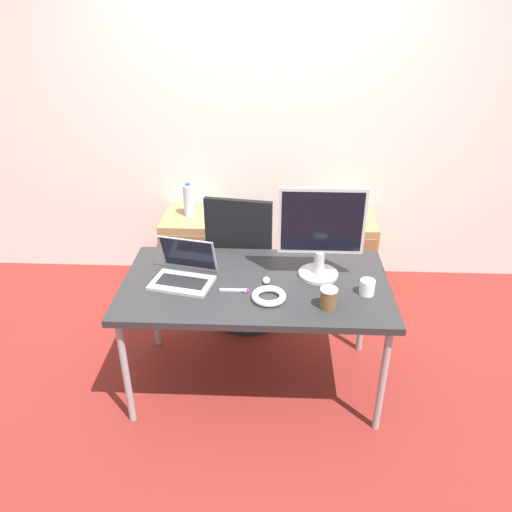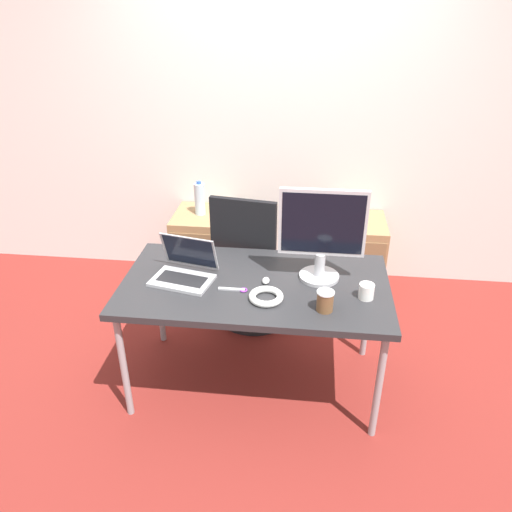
# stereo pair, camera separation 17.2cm
# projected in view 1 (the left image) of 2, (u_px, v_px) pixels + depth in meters

# --- Properties ---
(ground_plane) EXTENTS (14.00, 14.00, 0.00)m
(ground_plane) POSITION_uv_depth(u_px,v_px,m) (256.00, 381.00, 3.20)
(ground_plane) COLOR maroon
(wall_back) EXTENTS (10.00, 0.05, 2.60)m
(wall_back) POSITION_uv_depth(u_px,v_px,m) (264.00, 122.00, 3.88)
(wall_back) COLOR silver
(wall_back) RESTS_ON ground_plane
(desk) EXTENTS (1.53, 0.83, 0.74)m
(desk) POSITION_uv_depth(u_px,v_px,m) (256.00, 290.00, 2.88)
(desk) COLOR #28282B
(desk) RESTS_ON ground_plane
(office_chair) EXTENTS (0.56, 0.59, 1.05)m
(office_chair) POSITION_uv_depth(u_px,v_px,m) (245.00, 276.00, 3.61)
(office_chair) COLOR #232326
(office_chair) RESTS_ON ground_plane
(cabinet_left) EXTENTS (0.43, 0.49, 0.62)m
(cabinet_left) POSITION_uv_depth(u_px,v_px,m) (192.00, 250.00, 4.13)
(cabinet_left) COLOR #99754C
(cabinet_left) RESTS_ON ground_plane
(cabinet_right) EXTENTS (0.43, 0.49, 0.62)m
(cabinet_right) POSITION_uv_depth(u_px,v_px,m) (345.00, 253.00, 4.08)
(cabinet_right) COLOR #99754C
(cabinet_right) RESTS_ON ground_plane
(water_bottle) EXTENTS (0.08, 0.08, 0.28)m
(water_bottle) POSITION_uv_depth(u_px,v_px,m) (189.00, 200.00, 3.92)
(water_bottle) COLOR silver
(water_bottle) RESTS_ON cabinet_left
(laptop_center) EXTENTS (0.38, 0.35, 0.23)m
(laptop_center) POSITION_uv_depth(u_px,v_px,m) (184.00, 273.00, 2.85)
(laptop_center) COLOR #ADADB2
(laptop_center) RESTS_ON desk
(monitor) EXTENTS (0.48, 0.23, 0.55)m
(monitor) POSITION_uv_depth(u_px,v_px,m) (321.00, 232.00, 2.79)
(monitor) COLOR #B7B7BC
(monitor) RESTS_ON desk
(mouse) EXTENTS (0.04, 0.06, 0.03)m
(mouse) POSITION_uv_depth(u_px,v_px,m) (266.00, 281.00, 2.84)
(mouse) COLOR silver
(mouse) RESTS_ON desk
(coffee_cup_white) EXTENTS (0.08, 0.08, 0.09)m
(coffee_cup_white) POSITION_uv_depth(u_px,v_px,m) (367.00, 287.00, 2.73)
(coffee_cup_white) COLOR white
(coffee_cup_white) RESTS_ON desk
(coffee_cup_brown) EXTENTS (0.09, 0.09, 0.11)m
(coffee_cup_brown) POSITION_uv_depth(u_px,v_px,m) (329.00, 298.00, 2.60)
(coffee_cup_brown) COLOR brown
(coffee_cup_brown) RESTS_ON desk
(cable_coil) EXTENTS (0.19, 0.19, 0.04)m
(cable_coil) POSITION_uv_depth(u_px,v_px,m) (269.00, 296.00, 2.69)
(cable_coil) COLOR white
(cable_coil) RESTS_ON desk
(scissors) EXTENTS (0.16, 0.04, 0.01)m
(scissors) POSITION_uv_depth(u_px,v_px,m) (237.00, 290.00, 2.77)
(scissors) COLOR #B2B2B7
(scissors) RESTS_ON desk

